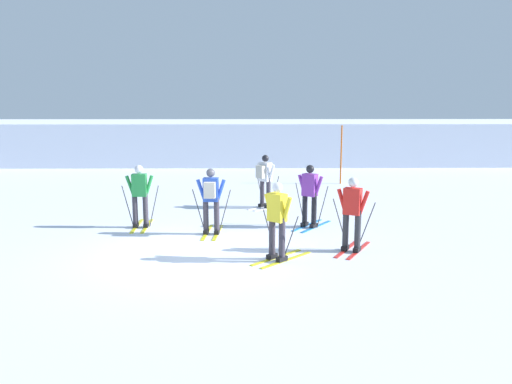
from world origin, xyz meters
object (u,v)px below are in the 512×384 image
Objects in this scene: skier_purple at (310,194)px; skier_yellow at (277,219)px; skier_green at (140,194)px; skier_red at (352,212)px; trail_marker_pole at (341,155)px; skier_white at (265,178)px; skier_blue at (211,198)px.

skier_yellow is at bearing -109.41° from skier_purple.
skier_red is (5.26, -2.33, -0.00)m from skier_green.
trail_marker_pole is at bearing 81.33° from skier_red.
trail_marker_pole reaches higher than skier_green.
skier_green is at bearing -143.19° from skier_white.
skier_yellow is (-1.04, -2.94, -0.00)m from skier_purple.
skier_white is (-1.82, 4.90, 0.04)m from skier_red.
skier_yellow is 5.56m from skier_white.
skier_red is (3.30, -1.55, -0.04)m from skier_blue.
skier_purple is 2.85m from skier_white.
trail_marker_pole reaches higher than skier_yellow.
skier_purple is 2.71m from skier_blue.
skier_purple is 1.00× the size of skier_blue.
skier_yellow and skier_white have the same top height.
skier_blue is 2.71m from skier_yellow.
skier_yellow is 1.00× the size of skier_white.
skier_white is at bearing 110.35° from skier_red.
skier_green is at bearing -132.15° from trail_marker_pole.
skier_green is at bearing 179.54° from skier_purple.
skier_blue is at bearing -120.19° from trail_marker_pole.
skier_yellow is (-1.73, -0.65, -0.00)m from skier_red.
trail_marker_pole is (2.18, 7.49, 0.29)m from skier_purple.
trail_marker_pole is at bearing 72.87° from skier_yellow.
skier_blue and skier_yellow have the same top height.
trail_marker_pole is (6.75, 7.46, 0.29)m from skier_green.
skier_yellow is 0.71× the size of trail_marker_pole.
skier_white is at bearing -124.13° from trail_marker_pole.
skier_white is 5.90m from trail_marker_pole.
skier_blue is 3.66m from skier_white.
skier_purple is 1.00× the size of skier_yellow.
skier_green is 0.71× the size of trail_marker_pole.
skier_green and skier_purple have the same top height.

